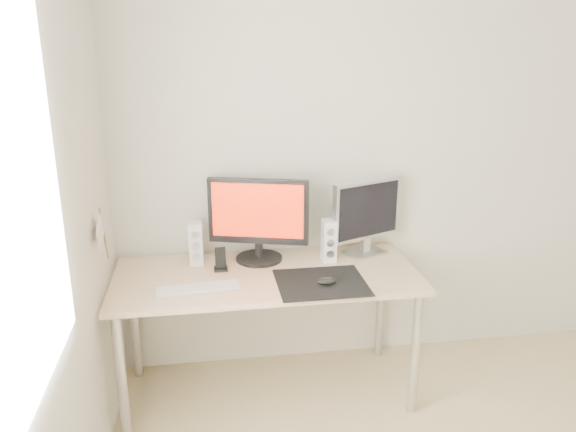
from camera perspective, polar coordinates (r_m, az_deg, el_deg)
wall_back at (r=3.39m, az=12.79°, el=5.88°), size 3.50×0.00×3.50m
wall_left at (r=1.58m, az=-27.17°, el=-9.18°), size 0.00×3.50×3.50m
mousepad at (r=2.87m, az=3.39°, el=-6.76°), size 0.45×0.40×0.00m
mouse at (r=2.84m, az=3.93°, el=-6.62°), size 0.10×0.06×0.04m
desk at (r=3.01m, az=-2.19°, el=-7.16°), size 1.60×0.70×0.73m
main_monitor at (r=3.06m, az=-3.03°, el=-0.09°), size 0.54×0.32×0.47m
second_monitor at (r=3.19m, az=7.98°, el=0.23°), size 0.43×0.23×0.43m
speaker_left at (r=3.10m, az=-9.35°, el=-2.76°), size 0.07×0.09×0.24m
speaker_right at (r=3.11m, az=4.19°, el=-2.50°), size 0.07×0.09×0.24m
keyboard at (r=2.82m, az=-9.13°, el=-7.28°), size 0.43×0.16×0.02m
phone_dock at (r=3.02m, az=-6.87°, el=-4.80°), size 0.07×0.06×0.13m
pennant at (r=2.76m, az=-18.41°, el=-1.59°), size 0.01×0.23×0.29m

